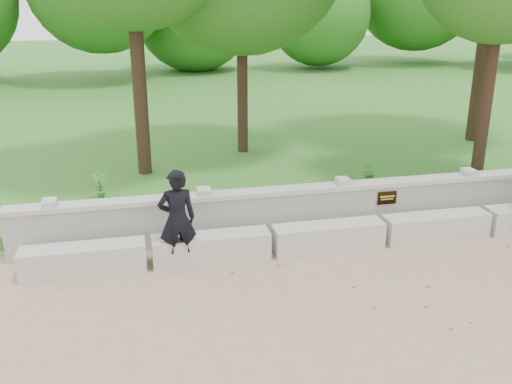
{
  "coord_description": "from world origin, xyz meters",
  "views": [
    {
      "loc": [
        -4.14,
        -6.47,
        4.14
      ],
      "look_at": [
        -2.25,
        1.94,
        1.11
      ],
      "focal_mm": 40.0,
      "sensor_mm": 36.0,
      "label": 1
    }
  ],
  "objects": [
    {
      "name": "lawn",
      "position": [
        0.0,
        14.0,
        0.12
      ],
      "size": [
        40.0,
        22.0,
        0.25
      ],
      "primitive_type": "cube",
      "color": "#206418",
      "rests_on": "ground"
    },
    {
      "name": "man_main",
      "position": [
        -3.54,
        1.79,
        0.81
      ],
      "size": [
        0.62,
        0.56,
        1.62
      ],
      "color": "black",
      "rests_on": "ground"
    },
    {
      "name": "shrub_b",
      "position": [
        0.79,
        4.41,
        0.52
      ],
      "size": [
        0.27,
        0.32,
        0.54
      ],
      "primitive_type": "imported",
      "rotation": [
        0.0,
        0.0,
        1.68
      ],
      "color": "#37862D",
      "rests_on": "lawn"
    },
    {
      "name": "ground",
      "position": [
        0.0,
        0.0,
        0.0
      ],
      "size": [
        80.0,
        80.0,
        0.0
      ],
      "primitive_type": "plane",
      "color": "tan",
      "rests_on": "ground"
    },
    {
      "name": "concrete_bench",
      "position": [
        0.0,
        1.9,
        0.22
      ],
      "size": [
        11.9,
        0.45,
        0.45
      ],
      "color": "#B6B4AC",
      "rests_on": "ground"
    },
    {
      "name": "parapet_wall",
      "position": [
        0.0,
        2.6,
        0.46
      ],
      "size": [
        12.5,
        0.35,
        0.9
      ],
      "color": "#ABA9A2",
      "rests_on": "ground"
    },
    {
      "name": "shrub_a",
      "position": [
        -4.82,
        4.61,
        0.54
      ],
      "size": [
        0.36,
        0.3,
        0.58
      ],
      "primitive_type": "imported",
      "rotation": [
        0.0,
        0.0,
        0.34
      ],
      "color": "#37862D",
      "rests_on": "lawn"
    }
  ]
}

